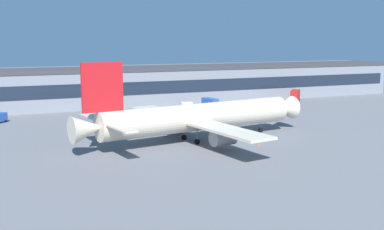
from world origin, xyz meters
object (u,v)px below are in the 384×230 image
(stair_truck, at_px, (210,103))
(traffic_cone_0, at_px, (259,144))
(baggage_tug, at_px, (187,104))
(catering_truck, at_px, (295,95))
(airliner, at_px, (196,117))

(stair_truck, xyz_separation_m, traffic_cone_0, (-11.87, -48.58, -1.69))
(baggage_tug, bearing_deg, stair_truck, -51.31)
(catering_truck, bearing_deg, baggage_tug, 177.33)
(stair_truck, distance_m, baggage_tug, 8.20)
(catering_truck, xyz_separation_m, stair_truck, (-34.85, -4.50, -0.31))
(catering_truck, distance_m, stair_truck, 35.14)
(stair_truck, bearing_deg, airliner, -119.13)
(baggage_tug, bearing_deg, traffic_cone_0, -97.03)
(baggage_tug, xyz_separation_m, traffic_cone_0, (-6.78, -54.94, -0.80))
(airliner, xyz_separation_m, traffic_cone_0, (10.34, -8.73, -4.87))
(traffic_cone_0, bearing_deg, baggage_tug, 82.97)
(airliner, xyz_separation_m, catering_truck, (57.05, 44.35, -2.87))
(airliner, bearing_deg, catering_truck, 37.86)
(catering_truck, relative_size, baggage_tug, 1.84)
(catering_truck, height_order, baggage_tug, catering_truck)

